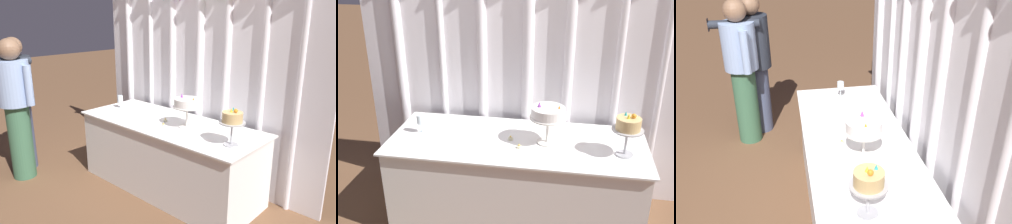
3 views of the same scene
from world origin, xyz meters
TOP-DOWN VIEW (x-y plane):
  - ground_plane at (0.00, 0.00)m, footprint 24.00×24.00m
  - draped_curtain at (-0.03, 0.59)m, footprint 2.90×0.16m
  - cake_table at (0.00, 0.10)m, footprint 2.03×0.81m
  - cake_display_nearleft at (0.24, 0.10)m, footprint 0.28×0.28m
  - cake_display_nearright at (0.82, 0.00)m, footprint 0.23×0.23m
  - wine_glass at (-0.79, 0.11)m, footprint 0.06×0.06m
  - tealight_far_left at (-0.05, 0.10)m, footprint 0.04×0.04m
  - tealight_near_left at (0.04, -0.02)m, footprint 0.04×0.04m
  - guest_girl_blue_dress at (-1.66, -0.73)m, footprint 0.47×0.65m
  - guest_man_pink_jacket at (-1.43, -0.85)m, footprint 0.50×0.45m

SIDE VIEW (x-z plane):
  - ground_plane at x=0.00m, z-range 0.00..0.00m
  - cake_table at x=0.00m, z-range 0.00..0.76m
  - tealight_near_left at x=0.04m, z-range 0.75..0.78m
  - tealight_far_left at x=-0.05m, z-range 0.75..0.79m
  - wine_glass at x=-0.79m, z-range 0.79..0.95m
  - guest_man_pink_jacket at x=-1.43m, z-range 0.07..1.67m
  - guest_girl_blue_dress at x=-1.66m, z-range 0.08..1.67m
  - cake_display_nearright at x=0.82m, z-range 0.82..1.16m
  - cake_display_nearleft at x=0.24m, z-range 0.83..1.17m
  - draped_curtain at x=-0.03m, z-range 0.07..2.62m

